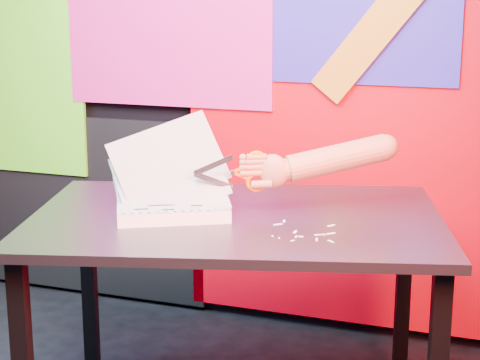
% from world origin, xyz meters
% --- Properties ---
extents(room, '(3.01, 3.01, 2.71)m').
position_xyz_m(room, '(0.00, 0.00, 1.35)').
color(room, black).
rests_on(room, ground).
extents(backdrop, '(2.88, 0.05, 2.08)m').
position_xyz_m(backdrop, '(0.06, 1.46, 0.96)').
color(backdrop, '#CB000E').
rests_on(backdrop, ground).
extents(work_table, '(1.47, 1.17, 0.75)m').
position_xyz_m(work_table, '(0.39, 0.56, 0.67)').
color(work_table, black).
rests_on(work_table, ground).
extents(printout_stack, '(0.43, 0.38, 0.33)m').
position_xyz_m(printout_stack, '(0.19, 0.49, 0.78)').
color(printout_stack, silver).
rests_on(printout_stack, work_table).
extents(scissors, '(0.21, 0.12, 0.13)m').
position_xyz_m(scissors, '(0.42, 0.60, 0.88)').
color(scissors, silver).
rests_on(scissors, printout_stack).
extents(hand_forearm, '(0.45, 0.27, 0.16)m').
position_xyz_m(hand_forearm, '(0.64, 0.72, 0.91)').
color(hand_forearm, '#A1594B').
rests_on(hand_forearm, work_table).
extents(paper_clippings, '(0.22, 0.21, 0.00)m').
position_xyz_m(paper_clippings, '(0.65, 0.45, 0.75)').
color(paper_clippings, silver).
rests_on(paper_clippings, work_table).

